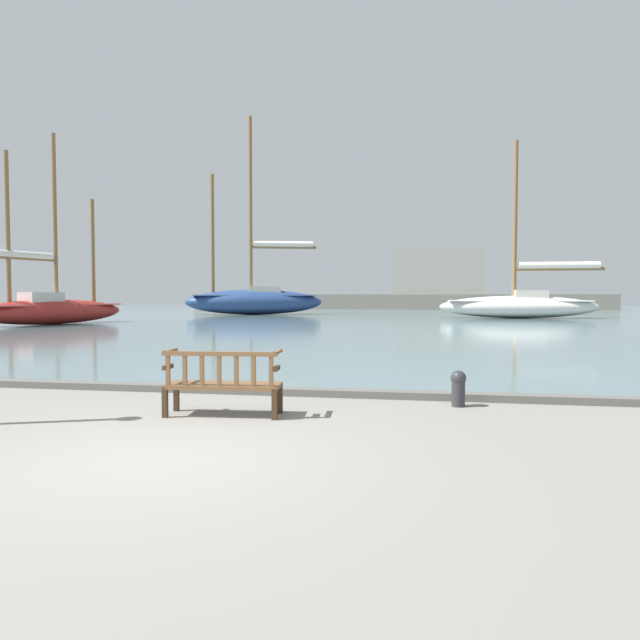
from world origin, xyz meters
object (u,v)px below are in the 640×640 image
sailboat_distant_harbor (52,307)px  sailboat_nearest_port (255,298)px  park_bench (223,382)px  sailboat_mid_port (519,304)px  mooring_bollard (458,386)px

sailboat_distant_harbor → sailboat_nearest_port: (6.59, 16.88, 0.41)m
park_bench → sailboat_mid_port: 35.23m
sailboat_nearest_port → sailboat_mid_port: 20.52m
sailboat_distant_harbor → sailboat_nearest_port: bearing=68.7°
sailboat_distant_harbor → park_bench: bearing=-50.4°
sailboat_distant_harbor → sailboat_mid_port: size_ratio=0.85×
park_bench → sailboat_nearest_port: (-10.55, 37.58, 0.98)m
sailboat_nearest_port → sailboat_mid_port: size_ratio=1.31×
park_bench → sailboat_mid_port: sailboat_mid_port is taller
sailboat_distant_harbor → mooring_bollard: 28.23m
sailboat_distant_harbor → mooring_bollard: sailboat_distant_harbor is taller
park_bench → sailboat_nearest_port: 39.05m
park_bench → mooring_bollard: bearing=20.7°
sailboat_distant_harbor → sailboat_mid_port: sailboat_mid_port is taller
sailboat_distant_harbor → sailboat_mid_port: 29.84m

